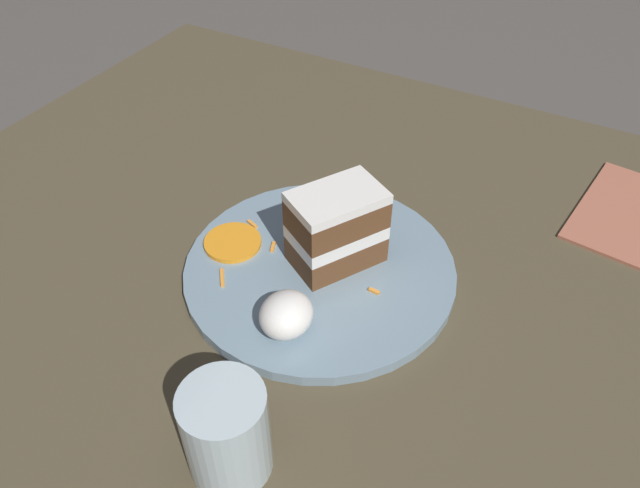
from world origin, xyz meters
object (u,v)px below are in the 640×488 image
cake_slice (337,228)px  orange_garnish (233,242)px  drinking_glass (227,437)px  menu_card (631,214)px  plate (320,270)px  cream_dollop (286,314)px

cake_slice → orange_garnish: size_ratio=1.75×
drinking_glass → menu_card: drinking_glass is taller
plate → cream_dollop: (-0.10, -0.01, 0.03)m
cake_slice → orange_garnish: (-0.04, 0.12, -0.04)m
orange_garnish → menu_card: size_ratio=0.35×
cream_dollop → orange_garnish: cream_dollop is taller
cake_slice → drinking_glass: size_ratio=1.21×
orange_garnish → drinking_glass: bearing=-145.8°
cake_slice → orange_garnish: cake_slice is taller
orange_garnish → drinking_glass: drinking_glass is taller
drinking_glass → menu_card: size_ratio=0.51×
cake_slice → menu_card: bearing=-106.5°
cream_dollop → orange_garnish: (0.08, 0.12, -0.02)m
plate → orange_garnish: (-0.02, 0.11, 0.01)m
plate → menu_card: plate is taller
orange_garnish → menu_card: 0.50m
plate → cake_slice: (0.02, -0.01, 0.05)m
plate → cake_slice: bearing=-30.1°
cream_dollop → menu_card: (0.38, -0.28, -0.03)m
menu_card → cake_slice: bearing=49.9°
cake_slice → menu_card: 0.39m
orange_garnish → menu_card: (0.30, -0.40, -0.01)m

